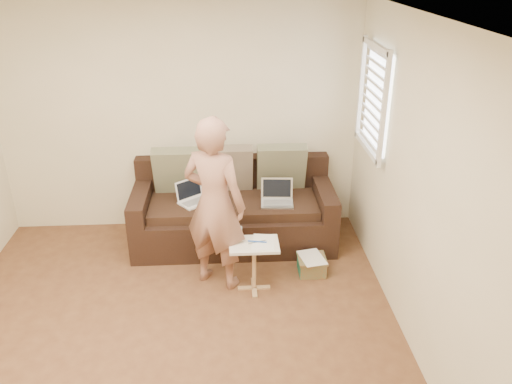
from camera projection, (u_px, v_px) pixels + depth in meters
floor at (170, 351)px, 4.28m from camera, size 4.50×4.50×0.00m
ceiling at (140, 24)px, 3.17m from camera, size 4.50×4.50×0.00m
wall_back at (180, 119)px, 5.76m from camera, size 4.00×0.00×4.00m
wall_right at (429, 204)px, 3.83m from camera, size 0.00×4.50×4.50m
window_blinds at (373, 99)px, 5.02m from camera, size 0.12×0.88×1.08m
sofa at (234, 207)px, 5.73m from camera, size 2.20×0.95×0.85m
pillow_left at (179, 171)px, 5.73m from camera, size 0.55×0.29×0.57m
pillow_mid at (228, 169)px, 5.79m from camera, size 0.55×0.27×0.57m
pillow_right at (281, 167)px, 5.83m from camera, size 0.55×0.28×0.57m
laptop_silver at (277, 204)px, 5.58m from camera, size 0.36×0.28×0.23m
laptop_white at (196, 203)px, 5.61m from camera, size 0.41×0.39×0.24m
person at (215, 204)px, 4.83m from camera, size 0.75×0.66×1.72m
side_table at (254, 266)px, 4.96m from camera, size 0.47×0.33×0.51m
drinking_glass at (239, 233)px, 4.92m from camera, size 0.07×0.07×0.12m
scissors at (257, 242)px, 4.86m from camera, size 0.19×0.12×0.02m
paper_on_table at (264, 242)px, 4.87m from camera, size 0.25×0.33×0.00m
striped_box at (312, 265)px, 5.29m from camera, size 0.29×0.29×0.18m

